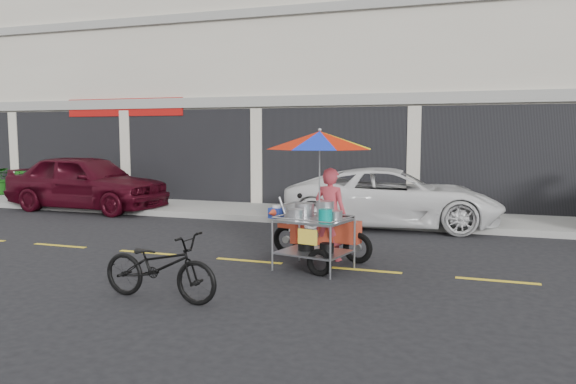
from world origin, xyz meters
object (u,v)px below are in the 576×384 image
(maroon_sedan, at_px, (87,182))
(white_pickup, at_px, (393,198))
(food_vendor_rig, at_px, (322,179))
(near_bicycle, at_px, (160,266))

(maroon_sedan, xyz_separation_m, white_pickup, (8.64, 0.01, -0.12))
(white_pickup, relative_size, food_vendor_rig, 2.18)
(food_vendor_rig, bearing_deg, near_bicycle, -107.17)
(near_bicycle, bearing_deg, food_vendor_rig, -25.77)
(maroon_sedan, height_order, white_pickup, maroon_sedan)
(white_pickup, relative_size, near_bicycle, 2.89)
(white_pickup, height_order, near_bicycle, white_pickup)
(near_bicycle, bearing_deg, white_pickup, -12.23)
(maroon_sedan, distance_m, near_bicycle, 9.56)
(near_bicycle, xyz_separation_m, food_vendor_rig, (1.47, 2.58, 0.98))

